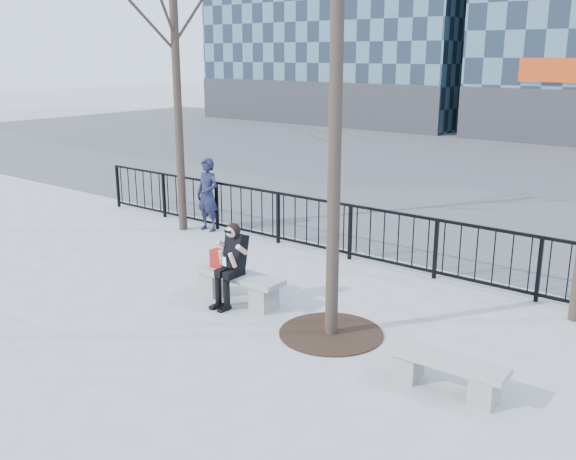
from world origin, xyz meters
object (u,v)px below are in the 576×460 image
Objects in this scene: bench_second at (445,370)px; seated_woman at (231,265)px; standing_man at (208,195)px; bench_main at (238,284)px.

seated_woman is (-3.87, 0.42, 0.40)m from bench_second.
bench_second is 8.11m from standing_man.
standing_man reaches higher than bench_main.
bench_main is 3.92m from bench_second.
bench_main is at bearing 90.00° from seated_woman.
seated_woman is at bearing -90.00° from bench_main.
bench_second is 0.88× the size of standing_man.
seated_woman is at bearing -41.11° from standing_man.
seated_woman is 4.57m from standing_man.
bench_main is 1.23× the size of seated_woman.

